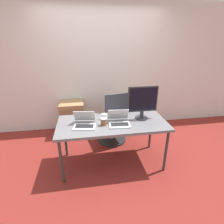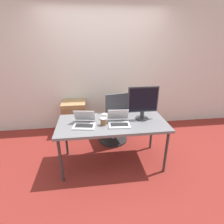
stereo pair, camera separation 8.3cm
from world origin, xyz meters
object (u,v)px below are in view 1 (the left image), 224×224
(laptop_left, at_px, (84,123))
(cabinet_right, at_px, (130,114))
(office_chair, at_px, (113,124))
(monitor, at_px, (143,102))
(cabinet_left, at_px, (73,118))
(laptop_right, at_px, (119,121))
(coffee_cup_white, at_px, (104,117))
(coffee_cup_brown, at_px, (104,122))

(laptop_left, bearing_deg, cabinet_right, 49.75)
(office_chair, bearing_deg, monitor, -57.61)
(cabinet_right, relative_size, laptop_left, 1.94)
(office_chair, xyz_separation_m, cabinet_right, (0.47, 0.52, -0.04))
(cabinet_left, relative_size, laptop_right, 2.09)
(office_chair, height_order, monitor, monitor)
(office_chair, distance_m, cabinet_right, 0.71)
(laptop_right, height_order, coffee_cup_white, laptop_right)
(laptop_left, height_order, monitor, monitor)
(coffee_cup_white, relative_size, coffee_cup_brown, 0.80)
(laptop_left, relative_size, laptop_right, 1.08)
(laptop_right, bearing_deg, laptop_left, 177.18)
(laptop_left, distance_m, coffee_cup_brown, 0.28)
(laptop_left, height_order, coffee_cup_brown, laptop_left)
(cabinet_right, height_order, coffee_cup_white, coffee_cup_white)
(cabinet_left, xyz_separation_m, monitor, (1.13, -1.08, 0.67))
(coffee_cup_white, bearing_deg, cabinet_right, 55.45)
(monitor, bearing_deg, cabinet_right, 83.71)
(office_chair, distance_m, monitor, 0.91)
(laptop_right, height_order, monitor, monitor)
(monitor, xyz_separation_m, coffee_cup_brown, (-0.61, -0.13, -0.22))
(cabinet_right, distance_m, coffee_cup_white, 1.30)
(cabinet_left, height_order, cabinet_right, same)
(cabinet_right, bearing_deg, office_chair, -132.40)
(cabinet_left, bearing_deg, laptop_left, -78.22)
(coffee_cup_white, bearing_deg, office_chair, 65.71)
(laptop_right, distance_m, coffee_cup_brown, 0.23)
(cabinet_left, relative_size, laptop_left, 1.94)
(coffee_cup_white, bearing_deg, cabinet_left, 118.79)
(laptop_right, xyz_separation_m, coffee_cup_white, (-0.19, 0.20, -0.00))
(laptop_right, bearing_deg, cabinet_left, 121.69)
(laptop_left, relative_size, monitor, 0.69)
(office_chair, height_order, coffee_cup_white, office_chair)
(laptop_right, distance_m, coffee_cup_white, 0.28)
(office_chair, relative_size, cabinet_right, 1.52)
(cabinet_right, relative_size, coffee_cup_brown, 6.36)
(office_chair, distance_m, laptop_right, 0.80)
(coffee_cup_brown, bearing_deg, office_chair, 69.65)
(cabinet_left, relative_size, cabinet_right, 1.00)
(cabinet_left, bearing_deg, coffee_cup_brown, -66.66)
(monitor, bearing_deg, coffee_cup_brown, -168.11)
(office_chair, height_order, coffee_cup_brown, office_chair)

